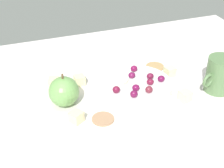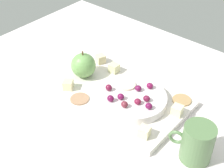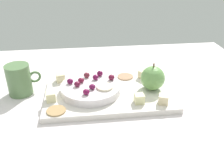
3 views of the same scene
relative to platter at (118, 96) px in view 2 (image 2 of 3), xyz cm
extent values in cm
cube|color=silver|center=(-1.50, 1.15, -3.15)|extent=(118.86, 89.14, 4.53)
cube|color=silver|center=(0.00, 0.00, 0.00)|extent=(39.73, 24.56, 1.78)
cylinder|color=white|center=(-5.76, 0.47, 2.13)|extent=(18.75, 18.75, 2.48)
sphere|color=#6DA154|center=(13.88, 0.18, 4.73)|extent=(7.67, 7.67, 7.67)
cylinder|color=brown|center=(13.88, 0.18, 9.16)|extent=(0.50, 0.50, 1.20)
cube|color=beige|center=(14.88, -8.67, 2.26)|extent=(3.46, 3.46, 2.74)
cube|color=beige|center=(12.80, 7.89, 2.26)|extent=(3.78, 3.78, 2.74)
cube|color=beige|center=(8.02, -7.48, 2.26)|extent=(2.81, 2.81, 2.74)
cube|color=beige|center=(-15.57, 8.83, 2.26)|extent=(3.25, 3.25, 2.74)
cube|color=beige|center=(-17.65, -3.37, 2.26)|extent=(3.13, 3.13, 2.74)
cylinder|color=tan|center=(-15.79, -9.15, 1.09)|extent=(5.37, 5.37, 0.40)
cylinder|color=tan|center=(6.72, 9.32, 1.09)|extent=(5.37, 5.37, 0.40)
ellipsoid|color=maroon|center=(-3.93, 3.86, 4.24)|extent=(1.96, 1.77, 1.74)
ellipsoid|color=maroon|center=(-6.74, 5.73, 4.26)|extent=(1.96, 1.77, 1.78)
ellipsoid|color=maroon|center=(-9.78, -0.07, 4.22)|extent=(1.96, 1.77, 1.70)
ellipsoid|color=#62113C|center=(-2.37, 6.33, 4.30)|extent=(1.96, 1.77, 1.86)
ellipsoid|color=maroon|center=(-8.63, 2.44, 4.16)|extent=(1.96, 1.77, 1.58)
ellipsoid|color=#641340|center=(-12.02, 2.04, 4.21)|extent=(1.96, 1.77, 1.69)
ellipsoid|color=maroon|center=(-7.21, -5.23, 4.24)|extent=(1.96, 1.77, 1.74)
ellipsoid|color=#661541|center=(-5.33, -2.24, 4.18)|extent=(1.96, 1.77, 1.63)
ellipsoid|color=maroon|center=(1.10, 3.05, 4.29)|extent=(1.96, 1.77, 1.85)
cylinder|color=beige|center=(-1.10, -1.87, 3.67)|extent=(5.07, 5.07, 0.60)
cylinder|color=#56784A|center=(-28.14, 5.26, 4.08)|extent=(7.51, 7.51, 9.95)
torus|color=#56784A|center=(-23.43, 6.78, 4.08)|extent=(4.05, 1.99, 4.00)
camera|label=1|loc=(25.02, 67.64, 50.77)|focal=52.82mm
camera|label=2|loc=(-46.85, 58.00, 61.98)|focal=52.91mm
camera|label=3|loc=(-7.26, -68.70, 40.94)|focal=40.55mm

